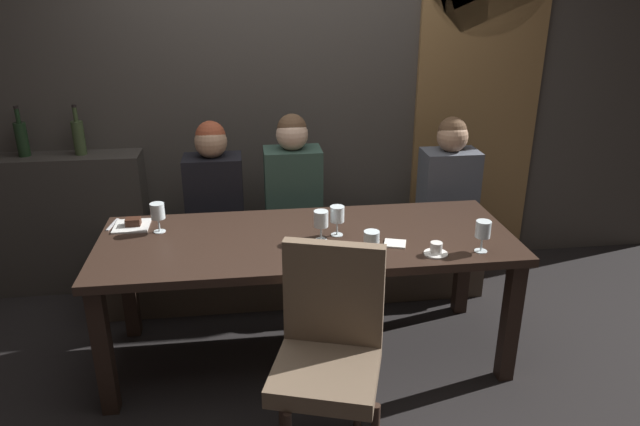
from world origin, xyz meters
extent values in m
plane|color=black|center=(0.00, 0.00, 0.00)|extent=(9.00, 9.00, 0.00)
cube|color=#423D38|center=(0.00, 1.22, 1.50)|extent=(6.00, 0.12, 3.00)
cube|color=olive|center=(1.35, 1.15, 1.05)|extent=(0.90, 0.05, 2.10)
cube|color=#38342F|center=(-1.55, 1.04, 0.47)|extent=(1.10, 0.28, 0.95)
cube|color=black|center=(-1.03, -0.35, 0.35)|extent=(0.08, 0.08, 0.69)
cube|color=black|center=(1.03, -0.35, 0.35)|extent=(0.08, 0.08, 0.69)
cube|color=black|center=(-1.03, 0.35, 0.35)|extent=(0.08, 0.08, 0.69)
cube|color=black|center=(1.03, 0.35, 0.35)|extent=(0.08, 0.08, 0.69)
cube|color=#302119|center=(0.00, 0.00, 0.72)|extent=(2.20, 0.84, 0.04)
cube|color=#40352A|center=(0.00, 0.70, 0.17)|extent=(2.50, 0.40, 0.35)
cube|color=brown|center=(0.00, 0.70, 0.40)|extent=(2.50, 0.44, 0.10)
cylinder|color=#302119|center=(-0.19, -0.62, 0.21)|extent=(0.04, 0.04, 0.42)
cylinder|color=#302119|center=(0.17, -0.62, 0.21)|extent=(0.04, 0.04, 0.42)
cube|color=brown|center=(-0.01, -0.80, 0.46)|extent=(0.55, 0.55, 0.08)
cube|color=brown|center=(0.05, -0.62, 0.74)|extent=(0.44, 0.19, 0.48)
cube|color=black|center=(-0.51, 0.70, 0.73)|extent=(0.36, 0.24, 0.55)
sphere|color=tan|center=(-0.51, 0.70, 1.09)|extent=(0.20, 0.20, 0.20)
sphere|color=brown|center=(-0.51, 0.71, 1.13)|extent=(0.18, 0.18, 0.18)
cube|color=#2D473D|center=(-0.01, 0.70, 0.74)|extent=(0.36, 0.24, 0.58)
sphere|color=#DBB293|center=(-0.01, 0.70, 1.12)|extent=(0.20, 0.20, 0.20)
sphere|color=brown|center=(-0.01, 0.71, 1.16)|extent=(0.18, 0.18, 0.18)
cube|color=#4C515B|center=(1.01, 0.68, 0.72)|extent=(0.36, 0.24, 0.54)
sphere|color=tan|center=(1.01, 0.68, 1.08)|extent=(0.20, 0.20, 0.20)
sphere|color=brown|center=(1.01, 0.69, 1.12)|extent=(0.18, 0.18, 0.18)
cylinder|color=black|center=(-1.73, 1.05, 1.06)|extent=(0.08, 0.08, 0.22)
cylinder|color=black|center=(-1.73, 1.05, 1.21)|extent=(0.03, 0.03, 0.09)
cylinder|color=black|center=(-1.73, 1.05, 1.27)|extent=(0.03, 0.03, 0.02)
cylinder|color=#384728|center=(-1.37, 1.05, 1.06)|extent=(0.08, 0.08, 0.22)
cylinder|color=#384728|center=(-1.37, 1.05, 1.21)|extent=(0.03, 0.03, 0.09)
cylinder|color=black|center=(-1.37, 1.05, 1.27)|extent=(0.03, 0.03, 0.02)
cylinder|color=silver|center=(0.07, -0.06, 0.74)|extent=(0.06, 0.06, 0.00)
cylinder|color=silver|center=(0.07, -0.06, 0.78)|extent=(0.01, 0.01, 0.07)
cylinder|color=silver|center=(0.07, -0.06, 0.86)|extent=(0.08, 0.08, 0.08)
cylinder|color=maroon|center=(0.07, -0.06, 0.83)|extent=(0.07, 0.07, 0.02)
cylinder|color=silver|center=(0.16, 0.00, 0.74)|extent=(0.06, 0.06, 0.00)
cylinder|color=silver|center=(0.16, 0.00, 0.78)|extent=(0.01, 0.01, 0.07)
cylinder|color=silver|center=(0.16, 0.00, 0.86)|extent=(0.08, 0.08, 0.08)
cylinder|color=maroon|center=(0.16, 0.00, 0.85)|extent=(0.07, 0.07, 0.05)
cylinder|color=silver|center=(0.27, -0.35, 0.74)|extent=(0.06, 0.06, 0.00)
cylinder|color=silver|center=(0.27, -0.35, 0.78)|extent=(0.01, 0.01, 0.07)
cylinder|color=silver|center=(0.27, -0.35, 0.86)|extent=(0.08, 0.08, 0.08)
cylinder|color=maroon|center=(0.27, -0.35, 0.84)|extent=(0.07, 0.07, 0.03)
cylinder|color=silver|center=(-0.79, 0.17, 0.74)|extent=(0.06, 0.06, 0.00)
cylinder|color=silver|center=(-0.79, 0.17, 0.78)|extent=(0.01, 0.01, 0.07)
cylinder|color=silver|center=(-0.79, 0.17, 0.86)|extent=(0.08, 0.08, 0.08)
cylinder|color=maroon|center=(-0.79, 0.17, 0.84)|extent=(0.07, 0.07, 0.03)
cylinder|color=silver|center=(0.85, -0.29, 0.74)|extent=(0.06, 0.06, 0.00)
cylinder|color=silver|center=(0.85, -0.29, 0.78)|extent=(0.01, 0.01, 0.07)
cylinder|color=silver|center=(0.85, -0.29, 0.86)|extent=(0.08, 0.08, 0.08)
cylinder|color=gold|center=(0.85, -0.29, 0.84)|extent=(0.07, 0.07, 0.04)
cylinder|color=white|center=(0.61, -0.30, 0.74)|extent=(0.12, 0.12, 0.01)
cylinder|color=white|center=(0.61, -0.30, 0.78)|extent=(0.06, 0.06, 0.06)
cylinder|color=brown|center=(0.61, -0.30, 0.80)|extent=(0.05, 0.05, 0.01)
cube|color=white|center=(-0.95, 0.26, 0.74)|extent=(0.19, 0.19, 0.01)
cube|color=#381E14|center=(-0.94, 0.26, 0.77)|extent=(0.08, 0.06, 0.04)
cube|color=silver|center=(-1.06, 0.30, 0.74)|extent=(0.04, 0.17, 0.01)
cube|color=silver|center=(0.44, -0.16, 0.74)|extent=(0.14, 0.13, 0.01)
camera|label=1|loc=(-0.30, -2.83, 2.01)|focal=32.83mm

